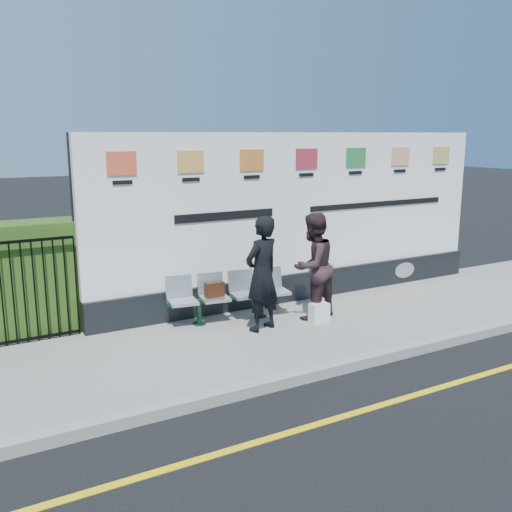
# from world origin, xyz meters

# --- Properties ---
(ground) EXTENTS (80.00, 80.00, 0.00)m
(ground) POSITION_xyz_m (0.00, 0.00, 0.00)
(ground) COLOR black
(pavement) EXTENTS (14.00, 3.00, 0.12)m
(pavement) POSITION_xyz_m (0.00, 2.50, 0.06)
(pavement) COLOR gray
(pavement) RESTS_ON ground
(kerb) EXTENTS (14.00, 0.18, 0.14)m
(kerb) POSITION_xyz_m (0.00, 1.00, 0.07)
(kerb) COLOR gray
(kerb) RESTS_ON ground
(yellow_line) EXTENTS (14.00, 0.10, 0.01)m
(yellow_line) POSITION_xyz_m (0.00, 0.00, 0.00)
(yellow_line) COLOR yellow
(yellow_line) RESTS_ON ground
(billboard) EXTENTS (8.00, 0.30, 3.00)m
(billboard) POSITION_xyz_m (0.50, 3.85, 1.42)
(billboard) COLOR black
(billboard) RESTS_ON pavement
(railing) EXTENTS (2.05, 0.06, 1.54)m
(railing) POSITION_xyz_m (-4.58, 3.85, 0.89)
(railing) COLOR black
(railing) RESTS_ON pavement
(bench) EXTENTS (2.05, 0.80, 0.43)m
(bench) POSITION_xyz_m (-1.26, 3.30, 0.33)
(bench) COLOR #B3B8BD
(bench) RESTS_ON pavement
(woman_left) EXTENTS (0.75, 0.61, 1.78)m
(woman_left) POSITION_xyz_m (-1.03, 2.68, 1.01)
(woman_left) COLOR black
(woman_left) RESTS_ON pavement
(woman_right) EXTENTS (1.01, 0.89, 1.74)m
(woman_right) POSITION_xyz_m (-0.01, 2.79, 0.99)
(woman_right) COLOR #311F24
(woman_right) RESTS_ON pavement
(handbag_brown) EXTENTS (0.31, 0.14, 0.24)m
(handbag_brown) POSITION_xyz_m (-1.52, 3.34, 0.67)
(handbag_brown) COLOR #331A0E
(handbag_brown) RESTS_ON bench
(carrier_bag_white) EXTENTS (0.31, 0.18, 0.31)m
(carrier_bag_white) POSITION_xyz_m (-0.04, 2.54, 0.27)
(carrier_bag_white) COLOR white
(carrier_bag_white) RESTS_ON pavement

